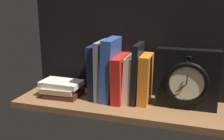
{
  "coord_description": "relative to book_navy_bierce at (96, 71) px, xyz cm",
  "views": [
    {
      "loc": [
        26.54,
        -96.65,
        40.99
      ],
      "look_at": [
        -4.9,
        3.21,
        12.22
      ],
      "focal_mm": 42.87,
      "sensor_mm": 36.0,
      "label": 1
    }
  ],
  "objects": [
    {
      "name": "book_red_requiem",
      "position": [
        10.85,
        0.0,
        -1.87
      ],
      "size": [
        4.35,
        16.84,
        18.39
      ],
      "primitive_type": "cube",
      "rotation": [
        0.0,
        -0.02,
        0.0
      ],
      "color": "red",
      "rests_on": "ground_plane"
    },
    {
      "name": "framed_clock",
      "position": [
        36.77,
        -1.48,
        0.12
      ],
      "size": [
        22.69,
        5.98,
        22.69
      ],
      "color": "black",
      "rests_on": "ground_plane"
    },
    {
      "name": "book_cream_twain",
      "position": [
        14.7,
        0.0,
        -1.84
      ],
      "size": [
        3.79,
        12.51,
        18.5
      ],
      "primitive_type": "cube",
      "rotation": [
        0.0,
        0.04,
        0.0
      ],
      "color": "beige",
      "rests_on": "ground_plane"
    },
    {
      "name": "book_orange_pandolfini",
      "position": [
        20.95,
        0.0,
        -1.35
      ],
      "size": [
        4.19,
        12.25,
        19.41
      ],
      "primitive_type": "cube",
      "rotation": [
        0.0,
        0.01,
        0.0
      ],
      "color": "orange",
      "rests_on": "ground_plane"
    },
    {
      "name": "ground_plane",
      "position": [
        12.05,
        -3.21,
        -12.28
      ],
      "size": [
        85.89,
        25.66,
        2.5
      ],
      "primitive_type": "cube",
      "color": "brown"
    },
    {
      "name": "book_navy_bierce",
      "position": [
        0.0,
        0.0,
        0.0
      ],
      "size": [
        3.84,
        12.95,
        22.16
      ],
      "primitive_type": "cube",
      "rotation": [
        0.0,
        -0.04,
        0.0
      ],
      "color": "#192147",
      "rests_on": "ground_plane"
    },
    {
      "name": "book_black_skeptic",
      "position": [
        17.61,
        0.0,
        0.77
      ],
      "size": [
        2.89,
        13.2,
        23.65
      ],
      "primitive_type": "cube",
      "rotation": [
        0.0,
        0.03,
        0.0
      ],
      "color": "black",
      "rests_on": "ground_plane"
    },
    {
      "name": "book_blue_modern",
      "position": [
        6.48,
        0.0,
        1.53
      ],
      "size": [
        5.25,
        15.63,
        25.28
      ],
      "primitive_type": "cube",
      "rotation": [
        0.0,
        0.05,
        0.0
      ],
      "color": "#2D4C8E",
      "rests_on": "ground_plane"
    },
    {
      "name": "book_gray_chess",
      "position": [
        2.96,
        0.0,
        0.96
      ],
      "size": [
        2.34,
        14.95,
        23.98
      ],
      "primitive_type": "cube",
      "rotation": [
        0.0,
        -0.0,
        0.0
      ],
      "color": "gray",
      "rests_on": "ground_plane"
    },
    {
      "name": "book_stack_side",
      "position": [
        -14.06,
        -3.53,
        -7.84
      ],
      "size": [
        17.37,
        13.48,
        6.46
      ],
      "color": "#471E19",
      "rests_on": "ground_plane"
    },
    {
      "name": "back_panel",
      "position": [
        12.05,
        9.02,
        9.57
      ],
      "size": [
        85.89,
        1.2,
        41.2
      ],
      "primitive_type": "cube",
      "color": "black",
      "rests_on": "ground_plane"
    }
  ]
}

